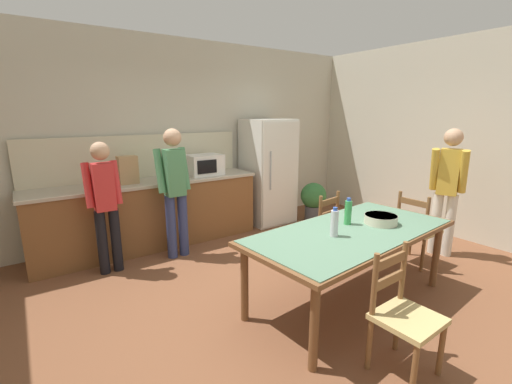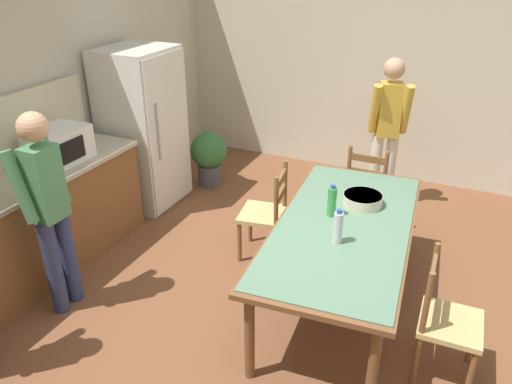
{
  "view_description": "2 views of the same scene",
  "coord_description": "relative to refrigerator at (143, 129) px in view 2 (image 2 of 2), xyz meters",
  "views": [
    {
      "loc": [
        -2.07,
        -2.35,
        1.85
      ],
      "look_at": [
        -0.18,
        0.36,
        1.07
      ],
      "focal_mm": 24.0,
      "sensor_mm": 36.0,
      "label": 1
    },
    {
      "loc": [
        -2.84,
        -1.11,
        2.69
      ],
      "look_at": [
        0.05,
        0.23,
        1.09
      ],
      "focal_mm": 35.0,
      "sensor_mm": 36.0,
      "label": 2
    }
  ],
  "objects": [
    {
      "name": "chair_side_near_left",
      "position": [
        -1.32,
        -3.36,
        -0.43
      ],
      "size": [
        0.43,
        0.41,
        0.91
      ],
      "rotation": [
        0.0,
        0.0,
        0.03
      ],
      "color": "brown",
      "rests_on": "ground"
    },
    {
      "name": "chair_side_far_right",
      "position": [
        -0.48,
        -1.69,
        -0.43
      ],
      "size": [
        0.48,
        0.46,
        0.91
      ],
      "rotation": [
        0.0,
        0.0,
        3.31
      ],
      "color": "brown",
      "rests_on": "ground"
    },
    {
      "name": "dining_table",
      "position": [
        -0.9,
        -2.53,
        -0.18
      ],
      "size": [
        2.23,
        1.18,
        0.75
      ],
      "rotation": [
        0.0,
        0.0,
        0.08
      ],
      "color": "brown",
      "rests_on": "ground"
    },
    {
      "name": "bottle_off_centre",
      "position": [
        -0.81,
        -2.39,
        0.01
      ],
      "size": [
        0.07,
        0.07,
        0.27
      ],
      "color": "green",
      "rests_on": "dining_table"
    },
    {
      "name": "person_at_counter",
      "position": [
        -1.85,
        -0.5,
        0.06
      ],
      "size": [
        0.42,
        0.29,
        1.65
      ],
      "rotation": [
        0.0,
        0.0,
        1.57
      ],
      "color": "navy",
      "rests_on": "ground"
    },
    {
      "name": "refrigerator",
      "position": [
        0.0,
        0.0,
        0.0
      ],
      "size": [
        0.75,
        0.73,
        1.73
      ],
      "color": "silver",
      "rests_on": "ground"
    },
    {
      "name": "bottle_near_centre",
      "position": [
        -1.17,
        -2.55,
        0.01
      ],
      "size": [
        0.07,
        0.07,
        0.27
      ],
      "color": "silver",
      "rests_on": "dining_table"
    },
    {
      "name": "chair_head_end",
      "position": [
        0.46,
        -2.41,
        -0.43
      ],
      "size": [
        0.4,
        0.42,
        0.91
      ],
      "rotation": [
        0.0,
        0.0,
        1.57
      ],
      "color": "brown",
      "rests_on": "ground"
    },
    {
      "name": "serving_bowl",
      "position": [
        -0.52,
        -2.57,
        -0.06
      ],
      "size": [
        0.32,
        0.32,
        0.09
      ],
      "color": "beige",
      "rests_on": "dining_table"
    },
    {
      "name": "potted_plant",
      "position": [
        0.65,
        -0.43,
        -0.48
      ],
      "size": [
        0.44,
        0.44,
        0.67
      ],
      "color": "#4C4C51",
      "rests_on": "ground"
    },
    {
      "name": "wall_right",
      "position": [
        1.91,
        -2.19,
        0.58
      ],
      "size": [
        0.12,
        5.2,
        2.9
      ],
      "primitive_type": "cube",
      "color": "beige",
      "rests_on": "ground"
    },
    {
      "name": "person_by_table",
      "position": [
        1.02,
        -2.44,
        0.06
      ],
      "size": [
        0.37,
        0.47,
        1.65
      ],
      "rotation": [
        0.0,
        0.0,
        3.5
      ],
      "color": "silver",
      "rests_on": "ground"
    },
    {
      "name": "ground_plane",
      "position": [
        -1.35,
        -2.19,
        -0.87
      ],
      "size": [
        8.32,
        8.32,
        0.0
      ],
      "primitive_type": "plane",
      "color": "brown"
    },
    {
      "name": "microwave",
      "position": [
        -1.17,
        0.02,
        0.22
      ],
      "size": [
        0.5,
        0.39,
        0.3
      ],
      "color": "white",
      "rests_on": "kitchen_counter"
    }
  ]
}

